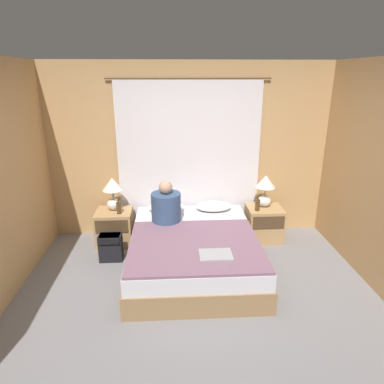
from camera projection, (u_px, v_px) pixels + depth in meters
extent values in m
plane|color=gray|center=(198.00, 309.00, 3.56)|extent=(16.00, 16.00, 0.00)
cube|color=tan|center=(189.00, 152.00, 4.97)|extent=(4.13, 0.06, 2.50)
cube|color=white|center=(189.00, 161.00, 4.95)|extent=(2.04, 0.02, 2.24)
cylinder|color=brown|center=(189.00, 78.00, 4.58)|extent=(2.24, 0.02, 0.02)
cube|color=#99754C|center=(193.00, 258.00, 4.30)|extent=(1.55, 1.96, 0.26)
cube|color=silver|center=(193.00, 241.00, 4.22)|extent=(1.51, 1.92, 0.19)
cube|color=tan|center=(115.00, 227.00, 4.89)|extent=(0.50, 0.45, 0.49)
cube|color=#4C3823|center=(112.00, 226.00, 4.63)|extent=(0.44, 0.02, 0.18)
cube|color=tan|center=(264.00, 223.00, 5.00)|extent=(0.50, 0.45, 0.49)
cube|color=#4C3823|center=(269.00, 223.00, 4.75)|extent=(0.44, 0.02, 0.18)
ellipsoid|color=silver|center=(114.00, 204.00, 4.84)|extent=(0.20, 0.20, 0.16)
cylinder|color=#B2A893|center=(113.00, 194.00, 4.80)|extent=(0.02, 0.02, 0.13)
cone|color=white|center=(112.00, 184.00, 4.75)|extent=(0.28, 0.28, 0.18)
ellipsoid|color=silver|center=(264.00, 201.00, 4.96)|extent=(0.20, 0.20, 0.16)
cylinder|color=#B2A893|center=(265.00, 192.00, 4.92)|extent=(0.02, 0.02, 0.13)
cone|color=white|center=(266.00, 181.00, 4.87)|extent=(0.28, 0.28, 0.18)
ellipsoid|color=white|center=(166.00, 207.00, 4.89)|extent=(0.52, 0.33, 0.12)
ellipsoid|color=white|center=(214.00, 206.00, 4.93)|extent=(0.52, 0.33, 0.12)
cube|color=slate|center=(195.00, 245.00, 3.91)|extent=(1.49, 1.30, 0.03)
cylinder|color=#38517A|center=(166.00, 208.00, 4.48)|extent=(0.39, 0.39, 0.40)
sphere|color=tan|center=(166.00, 187.00, 4.38)|extent=(0.18, 0.18, 0.18)
cylinder|color=#513819|center=(119.00, 208.00, 4.70)|extent=(0.06, 0.06, 0.17)
cylinder|color=#513819|center=(118.00, 200.00, 4.66)|extent=(0.02, 0.02, 0.06)
cylinder|color=#513819|center=(257.00, 205.00, 4.80)|extent=(0.07, 0.07, 0.16)
cylinder|color=#513819|center=(258.00, 198.00, 4.77)|extent=(0.02, 0.02, 0.06)
cube|color=#9EA0A5|center=(216.00, 255.00, 3.65)|extent=(0.35, 0.26, 0.02)
cube|color=black|center=(111.00, 247.00, 4.45)|extent=(0.29, 0.18, 0.36)
cube|color=black|center=(110.00, 238.00, 4.39)|extent=(0.26, 0.19, 0.08)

